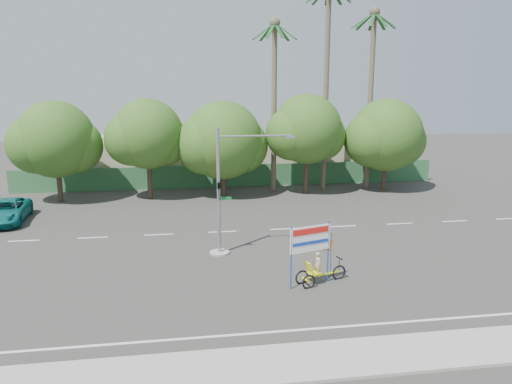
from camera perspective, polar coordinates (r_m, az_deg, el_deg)
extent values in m
plane|color=#33302D|center=(24.80, 2.44, -9.82)|extent=(120.00, 120.00, 0.00)
cube|color=gray|center=(18.26, 7.24, -18.57)|extent=(50.00, 2.40, 0.12)
cube|color=#336B3D|center=(44.99, -2.85, 1.86)|extent=(38.00, 0.08, 2.00)
cube|color=beige|center=(49.33, -15.07, 3.58)|extent=(12.00, 8.00, 4.00)
cube|color=beige|center=(50.63, 5.67, 3.96)|extent=(14.00, 8.00, 3.60)
cylinder|color=#473828|center=(42.27, -21.57, 1.30)|extent=(0.40, 0.40, 3.52)
sphere|color=#225117|center=(41.79, -21.93, 5.60)|extent=(6.00, 6.00, 6.00)
sphere|color=#225117|center=(41.87, -19.98, 4.99)|extent=(4.32, 4.32, 4.32)
sphere|color=#225117|center=(41.92, -23.77, 5.02)|extent=(4.56, 4.56, 4.56)
cylinder|color=#473828|center=(41.24, -12.07, 1.81)|extent=(0.40, 0.40, 3.74)
sphere|color=#225117|center=(40.75, -12.29, 6.51)|extent=(5.60, 5.60, 5.60)
sphere|color=#225117|center=(41.05, -10.47, 5.80)|extent=(4.03, 4.03, 4.03)
sphere|color=#225117|center=(40.63, -14.07, 5.92)|extent=(4.26, 4.26, 4.26)
cylinder|color=#473828|center=(41.36, -3.73, 1.79)|extent=(0.40, 0.40, 3.30)
sphere|color=#225117|center=(40.89, -3.79, 5.92)|extent=(6.40, 6.40, 6.40)
sphere|color=#225117|center=(41.40, -1.82, 5.29)|extent=(4.61, 4.61, 4.61)
sphere|color=#225117|center=(40.58, -5.79, 5.40)|extent=(4.86, 4.86, 4.86)
cylinder|color=#473828|center=(42.47, 5.72, 2.44)|extent=(0.40, 0.40, 3.87)
sphere|color=#225117|center=(41.99, 5.83, 7.17)|extent=(5.80, 5.80, 5.80)
sphere|color=#225117|center=(42.68, 7.41, 6.39)|extent=(4.18, 4.18, 4.18)
sphere|color=#225117|center=(41.47, 4.14, 6.64)|extent=(4.41, 4.41, 4.41)
cylinder|color=#473828|center=(44.76, 14.43, 2.34)|extent=(0.40, 0.40, 3.43)
sphere|color=#225117|center=(44.32, 14.66, 6.31)|extent=(6.20, 6.20, 6.20)
sphere|color=#225117|center=(45.22, 16.10, 5.65)|extent=(4.46, 4.46, 4.46)
sphere|color=#225117|center=(43.59, 13.07, 5.88)|extent=(4.71, 4.71, 4.71)
cylinder|color=#70604C|center=(43.78, 8.00, 11.33)|extent=(0.44, 0.44, 17.00)
cylinder|color=#70604C|center=(45.12, 12.91, 9.91)|extent=(0.44, 0.44, 15.00)
sphere|color=#70604C|center=(45.41, 13.41, 19.39)|extent=(0.90, 0.90, 0.90)
cube|color=#1C4C21|center=(45.68, 14.52, 18.46)|extent=(1.91, 0.28, 1.36)
cube|color=#1C4C21|center=(46.16, 13.94, 18.43)|extent=(1.65, 1.44, 1.36)
cube|color=#1C4C21|center=(46.25, 13.11, 18.46)|extent=(0.61, 1.93, 1.36)
cube|color=#1C4C21|center=(45.92, 12.39, 18.53)|extent=(1.20, 1.80, 1.36)
cube|color=#1C4C21|center=(45.32, 12.11, 18.63)|extent=(1.89, 0.92, 1.36)
cube|color=#1C4C21|center=(44.72, 12.41, 18.69)|extent=(1.89, 0.92, 1.36)
cube|color=#1C4C21|center=(44.41, 13.18, 18.70)|extent=(1.20, 1.80, 1.36)
cube|color=#1C4C21|center=(44.54, 14.03, 18.64)|extent=(0.61, 1.93, 1.36)
cube|color=#1C4C21|center=(45.04, 14.56, 18.54)|extent=(1.65, 1.44, 1.36)
cylinder|color=#70604C|center=(42.78, 2.08, 9.40)|extent=(0.44, 0.44, 14.00)
sphere|color=#70604C|center=(42.93, 2.16, 18.77)|extent=(0.90, 0.90, 0.90)
cube|color=#1C4C21|center=(43.06, 3.44, 17.86)|extent=(1.91, 0.28, 1.36)
cube|color=#1C4C21|center=(43.60, 2.97, 17.80)|extent=(1.65, 1.44, 1.36)
cube|color=#1C4C21|center=(43.81, 2.13, 17.78)|extent=(0.61, 1.93, 1.36)
cube|color=#1C4C21|center=(43.59, 1.30, 17.81)|extent=(1.20, 1.80, 1.36)
cube|color=#1C4C21|center=(43.03, 0.85, 17.88)|extent=(1.89, 0.92, 1.36)
cube|color=#1C4C21|center=(42.40, 1.00, 17.96)|extent=(1.89, 0.92, 1.36)
cube|color=#1C4C21|center=(41.99, 1.71, 18.00)|extent=(1.20, 1.80, 1.36)
cube|color=#1C4C21|center=(42.00, 2.63, 17.99)|extent=(0.61, 1.93, 1.36)
cube|color=#1C4C21|center=(42.42, 3.32, 17.93)|extent=(1.65, 1.44, 1.36)
cylinder|color=gray|center=(28.17, -4.18, -6.91)|extent=(1.10, 1.10, 0.10)
cylinder|color=gray|center=(27.20, -4.30, -0.05)|extent=(0.18, 0.18, 7.00)
cylinder|color=gray|center=(26.91, -0.14, 6.44)|extent=(4.00, 0.10, 0.10)
cube|color=gray|center=(27.27, 3.84, 6.28)|extent=(0.55, 0.20, 0.12)
imported|color=black|center=(26.96, -4.27, 0.05)|extent=(0.16, 0.20, 1.00)
cube|color=#14662D|center=(27.31, -3.56, -0.74)|extent=(0.70, 0.04, 0.18)
torus|color=black|center=(24.89, 9.45, -9.07)|extent=(0.75, 0.30, 0.76)
torus|color=black|center=(24.17, 5.26, -9.69)|extent=(0.70, 0.28, 0.71)
torus|color=black|center=(23.67, 6.05, -10.20)|extent=(0.70, 0.28, 0.71)
cube|color=#F8F216|center=(24.36, 7.59, -9.33)|extent=(1.84, 0.62, 0.07)
cube|color=#F8F216|center=(23.91, 5.65, -9.89)|extent=(0.26, 0.66, 0.06)
cube|color=#F8F216|center=(24.07, 6.70, -9.18)|extent=(0.67, 0.61, 0.07)
cube|color=#F8F216|center=(23.81, 6.10, -8.61)|extent=(0.38, 0.52, 0.61)
cylinder|color=black|center=(24.72, 9.48, -8.11)|extent=(0.04, 0.04, 0.61)
cube|color=black|center=(24.62, 9.51, -7.46)|extent=(0.19, 0.49, 0.04)
imported|color=#CCB284|center=(24.00, 7.07, -8.17)|extent=(0.40, 0.51, 1.21)
cylinder|color=#183FB7|center=(23.11, 4.04, -7.55)|extent=(0.08, 0.08, 3.02)
cylinder|color=#183FB7|center=(24.11, 8.23, -6.78)|extent=(0.08, 0.08, 3.02)
cube|color=white|center=(23.34, 6.23, -5.35)|extent=(2.05, 0.67, 1.23)
cube|color=red|center=(23.19, 6.30, -4.46)|extent=(1.82, 0.57, 0.29)
cube|color=#183FB7|center=(23.36, 6.27, -5.77)|extent=(1.82, 0.57, 0.16)
cylinder|color=black|center=(24.32, 8.54, -7.46)|extent=(0.03, 0.03, 2.35)
cube|color=red|center=(23.87, 7.81, -5.98)|extent=(0.95, 0.31, 0.73)
imported|color=#0F6B6A|center=(37.87, -26.66, -1.99)|extent=(2.86, 5.60, 1.52)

